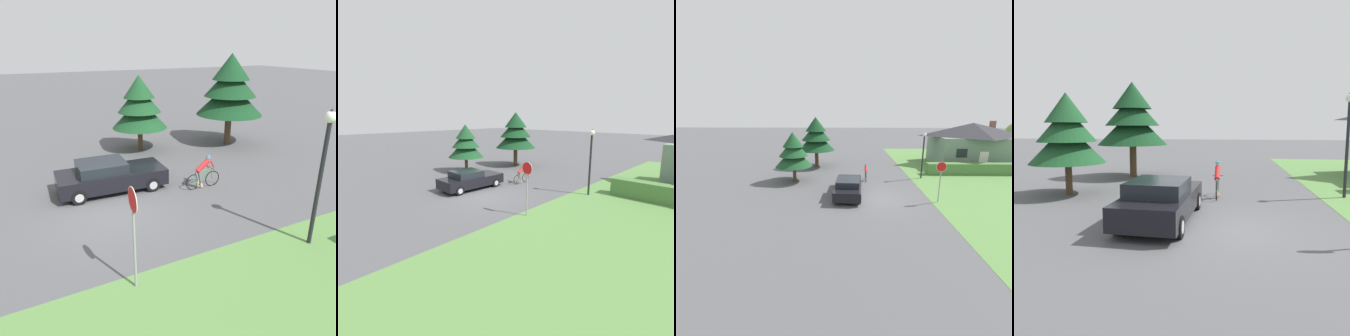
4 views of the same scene
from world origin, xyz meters
TOP-DOWN VIEW (x-y plane):
  - ground_plane at (0.00, 0.00)m, footprint 140.00×140.00m
  - grass_verge_right at (11.88, 4.00)m, footprint 16.00×36.00m
  - cottage_house at (12.45, 11.09)m, footprint 9.06×6.48m
  - hedge_row at (11.52, 6.54)m, footprint 11.13×0.90m
  - sedan_left_lane at (-1.90, 0.60)m, footprint 2.13×4.69m
  - cyclist at (-0.31, 4.34)m, footprint 0.44×1.70m
  - stop_sign at (4.34, -0.67)m, footprint 0.67×0.07m
  - street_lamp at (4.94, 5.04)m, footprint 0.35×0.35m
  - conifer_tall_near at (-6.73, 3.99)m, footprint 3.21×3.21m
  - conifer_tall_far at (-5.49, 9.47)m, footprint 4.05×4.05m

SIDE VIEW (x-z plane):
  - ground_plane at x=0.00m, z-range 0.00..0.00m
  - grass_verge_right at x=11.88m, z-range 0.00..0.01m
  - hedge_row at x=11.52m, z-range 0.00..1.12m
  - sedan_left_lane at x=-1.90m, z-range -0.02..1.34m
  - cyclist at x=-0.31m, z-range -0.04..1.47m
  - stop_sign at x=4.34m, z-range 0.57..3.44m
  - cottage_house at x=12.45m, z-range -0.02..5.01m
  - conifer_tall_near at x=-6.73m, z-range 0.48..4.87m
  - street_lamp at x=4.94m, z-range 0.71..5.04m
  - conifer_tall_far at x=-5.49m, z-range 0.68..6.21m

